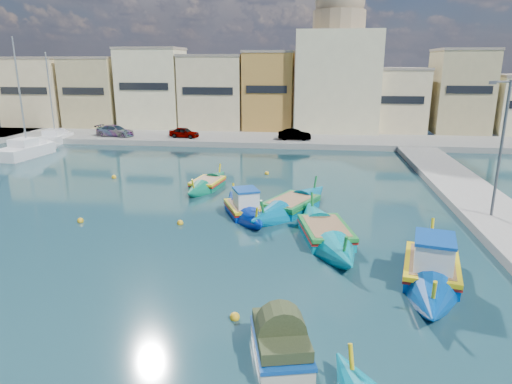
% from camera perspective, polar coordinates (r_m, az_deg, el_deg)
% --- Properties ---
extents(ground, '(160.00, 160.00, 0.00)m').
position_cam_1_polar(ground, '(23.09, -11.87, -7.05)').
color(ground, '#163B42').
rests_on(ground, ground).
extents(north_quay, '(80.00, 8.00, 0.60)m').
position_cam_1_polar(north_quay, '(53.25, -0.81, 6.59)').
color(north_quay, gray).
rests_on(north_quay, ground).
extents(north_townhouses, '(83.20, 7.87, 10.19)m').
position_cam_1_polar(north_townhouses, '(59.55, 6.69, 12.01)').
color(north_townhouses, beige).
rests_on(north_townhouses, ground).
extents(church_block, '(10.00, 10.00, 19.10)m').
position_cam_1_polar(church_block, '(60.13, 10.09, 15.17)').
color(church_block, beige).
rests_on(church_block, ground).
extents(quay_street_lamp, '(1.18, 0.16, 8.00)m').
position_cam_1_polar(quay_street_lamp, '(28.34, 28.19, 4.80)').
color(quay_street_lamp, '#595B60').
rests_on(quay_street_lamp, ground).
extents(parked_cars, '(25.04, 2.40, 1.29)m').
position_cam_1_polar(parked_cars, '(53.39, -9.76, 7.38)').
color(parked_cars, '#4C1919').
rests_on(parked_cars, north_quay).
extents(luzzu_turquoise_cabin, '(4.22, 9.95, 3.12)m').
position_cam_1_polar(luzzu_turquoise_cabin, '(21.05, 21.06, -9.02)').
color(luzzu_turquoise_cabin, '#0042A0').
rests_on(luzzu_turquoise_cabin, ground).
extents(luzzu_blue_cabin, '(4.60, 7.49, 2.62)m').
position_cam_1_polar(luzzu_blue_cabin, '(27.55, -1.47, -2.21)').
color(luzzu_blue_cabin, '#0025A0').
rests_on(luzzu_blue_cabin, ground).
extents(luzzu_cyan_mid, '(6.04, 9.13, 2.70)m').
position_cam_1_polar(luzzu_cyan_mid, '(28.33, 4.40, -1.81)').
color(luzzu_cyan_mid, '#006A9A').
rests_on(luzzu_cyan_mid, ground).
extents(luzzu_green, '(2.97, 7.21, 2.21)m').
position_cam_1_polar(luzzu_green, '(33.66, -6.08, 0.92)').
color(luzzu_green, '#0A6E4F').
rests_on(luzzu_green, ground).
extents(luzzu_blue_south, '(4.20, 9.81, 2.76)m').
position_cam_1_polar(luzzu_blue_south, '(24.00, 8.70, -5.25)').
color(luzzu_blue_south, '#008AA1').
rests_on(luzzu_blue_south, ground).
extents(tender_near, '(2.28, 3.31, 1.49)m').
position_cam_1_polar(tender_near, '(14.96, 3.09, -18.28)').
color(tender_near, beige).
rests_on(tender_near, ground).
extents(yacht_north, '(3.08, 8.29, 10.82)m').
position_cam_1_polar(yacht_north, '(58.65, -23.22, 6.30)').
color(yacht_north, white).
rests_on(yacht_north, ground).
extents(yacht_midnorth, '(3.41, 8.75, 12.11)m').
position_cam_1_polar(yacht_midnorth, '(51.39, -25.66, 4.90)').
color(yacht_midnorth, white).
rests_on(yacht_midnorth, ground).
extents(mooring_buoys, '(22.26, 22.47, 0.36)m').
position_cam_1_polar(mooring_buoys, '(27.52, -5.86, -2.83)').
color(mooring_buoys, yellow).
rests_on(mooring_buoys, ground).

